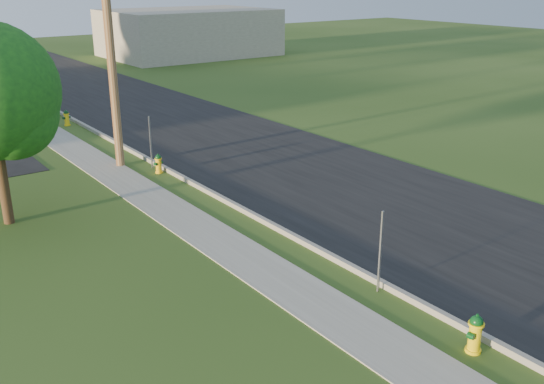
# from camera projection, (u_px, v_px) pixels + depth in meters

# --- Properties ---
(road) EXTENTS (8.00, 120.00, 0.02)m
(road) POSITION_uv_depth(u_px,v_px,m) (343.00, 188.00, 20.79)
(road) COLOR black
(road) RESTS_ON ground
(curb) EXTENTS (0.15, 120.00, 0.15)m
(curb) POSITION_uv_depth(u_px,v_px,m) (246.00, 212.00, 18.54)
(curb) COLOR gray
(curb) RESTS_ON ground
(sidewalk) EXTENTS (1.50, 120.00, 0.03)m
(sidewalk) POSITION_uv_depth(u_px,v_px,m) (197.00, 227.00, 17.58)
(sidewalk) COLOR gray
(sidewalk) RESTS_ON ground
(utility_pole_mid) EXTENTS (1.40, 0.32, 9.80)m
(utility_pole_mid) POSITION_uv_depth(u_px,v_px,m) (109.00, 33.00, 21.57)
(utility_pole_mid) COLOR brown
(utility_pole_mid) RESTS_ON ground
(sign_post_near) EXTENTS (0.05, 0.04, 2.00)m
(sign_post_near) POSITION_uv_depth(u_px,v_px,m) (380.00, 252.00, 13.69)
(sign_post_near) COLOR gray
(sign_post_near) RESTS_ON ground
(sign_post_mid) EXTENTS (0.05, 0.04, 2.00)m
(sign_post_mid) POSITION_uv_depth(u_px,v_px,m) (151.00, 142.00, 22.63)
(sign_post_mid) COLOR gray
(sign_post_mid) RESTS_ON ground
(sign_post_far) EXTENTS (0.05, 0.04, 2.00)m
(sign_post_far) POSITION_uv_depth(u_px,v_px,m) (49.00, 94.00, 31.87)
(sign_post_far) COLOR gray
(sign_post_far) RESTS_ON ground
(distant_building) EXTENTS (14.00, 10.00, 4.00)m
(distant_building) POSITION_uv_depth(u_px,v_px,m) (189.00, 33.00, 54.16)
(distant_building) COLOR gray
(distant_building) RESTS_ON ground
(hydrant_near) EXTENTS (0.43, 0.38, 0.83)m
(hydrant_near) POSITION_uv_depth(u_px,v_px,m) (475.00, 334.00, 11.65)
(hydrant_near) COLOR yellow
(hydrant_near) RESTS_ON ground
(hydrant_mid) EXTENTS (0.38, 0.34, 0.73)m
(hydrant_mid) POSITION_uv_depth(u_px,v_px,m) (159.00, 164.00, 22.27)
(hydrant_mid) COLOR yellow
(hydrant_mid) RESTS_ON ground
(hydrant_far) EXTENTS (0.41, 0.36, 0.78)m
(hydrant_far) POSITION_uv_depth(u_px,v_px,m) (67.00, 118.00, 29.25)
(hydrant_far) COLOR yellow
(hydrant_far) RESTS_ON ground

